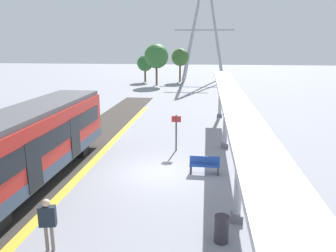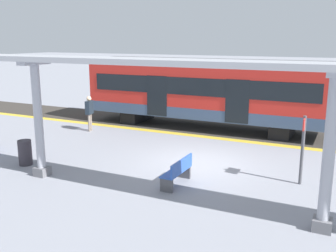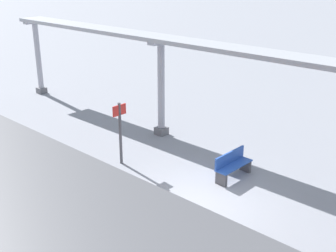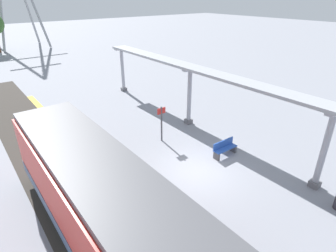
{
  "view_description": "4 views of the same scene",
  "coord_description": "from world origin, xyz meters",
  "px_view_note": "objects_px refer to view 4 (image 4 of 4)",
  "views": [
    {
      "loc": [
        2.3,
        -15.24,
        6.29
      ],
      "look_at": [
        0.15,
        3.11,
        1.65
      ],
      "focal_mm": 35.14,
      "sensor_mm": 36.0,
      "label": 1
    },
    {
      "loc": [
        12.76,
        4.87,
        4.49
      ],
      "look_at": [
        -0.23,
        -1.37,
        1.22
      ],
      "focal_mm": 41.31,
      "sensor_mm": 36.0,
      "label": 2
    },
    {
      "loc": [
        -8.39,
        -6.88,
        6.51
      ],
      "look_at": [
        0.48,
        1.33,
        2.0
      ],
      "focal_mm": 46.42,
      "sensor_mm": 36.0,
      "label": 3
    },
    {
      "loc": [
        -8.16,
        -8.27,
        8.1
      ],
      "look_at": [
        0.78,
        3.28,
        1.06
      ],
      "focal_mm": 29.57,
      "sensor_mm": 36.0,
      "label": 4
    }
  ],
  "objects_px": {
    "canopy_pillar_third": "(189,97)",
    "platform_info_sign": "(162,121)",
    "canopy_pillar_second": "(324,151)",
    "canopy_pillar_fourth": "(123,70)",
    "train_near_carriage": "(109,214)",
    "bench_near_end": "(224,148)"
  },
  "relations": [
    {
      "from": "canopy_pillar_fourth",
      "to": "platform_info_sign",
      "type": "height_order",
      "value": "canopy_pillar_fourth"
    },
    {
      "from": "canopy_pillar_fourth",
      "to": "platform_info_sign",
      "type": "xyz_separation_m",
      "value": [
        -2.94,
        -9.8,
        -0.6
      ]
    },
    {
      "from": "canopy_pillar_fourth",
      "to": "canopy_pillar_second",
      "type": "bearing_deg",
      "value": -90.0
    },
    {
      "from": "canopy_pillar_third",
      "to": "bench_near_end",
      "type": "relative_size",
      "value": 2.53
    },
    {
      "from": "canopy_pillar_third",
      "to": "platform_info_sign",
      "type": "xyz_separation_m",
      "value": [
        -2.94,
        -0.88,
        -0.6
      ]
    },
    {
      "from": "canopy_pillar_second",
      "to": "bench_near_end",
      "type": "distance_m",
      "value": 4.85
    },
    {
      "from": "canopy_pillar_second",
      "to": "platform_info_sign",
      "type": "xyz_separation_m",
      "value": [
        -2.94,
        7.89,
        -0.6
      ]
    },
    {
      "from": "canopy_pillar_third",
      "to": "platform_info_sign",
      "type": "distance_m",
      "value": 3.13
    },
    {
      "from": "canopy_pillar_fourth",
      "to": "bench_near_end",
      "type": "xyz_separation_m",
      "value": [
        -1.2,
        -13.23,
        -1.49
      ]
    },
    {
      "from": "canopy_pillar_second",
      "to": "bench_near_end",
      "type": "xyz_separation_m",
      "value": [
        -1.2,
        4.46,
        -1.49
      ]
    },
    {
      "from": "canopy_pillar_second",
      "to": "canopy_pillar_fourth",
      "type": "relative_size",
      "value": 1.0
    },
    {
      "from": "train_near_carriage",
      "to": "canopy_pillar_second",
      "type": "distance_m",
      "value": 9.4
    },
    {
      "from": "canopy_pillar_third",
      "to": "bench_near_end",
      "type": "height_order",
      "value": "canopy_pillar_third"
    },
    {
      "from": "canopy_pillar_second",
      "to": "train_near_carriage",
      "type": "bearing_deg",
      "value": 165.37
    },
    {
      "from": "train_near_carriage",
      "to": "platform_info_sign",
      "type": "distance_m",
      "value": 8.28
    },
    {
      "from": "canopy_pillar_fourth",
      "to": "platform_info_sign",
      "type": "bearing_deg",
      "value": -106.7
    },
    {
      "from": "bench_near_end",
      "to": "platform_info_sign",
      "type": "height_order",
      "value": "platform_info_sign"
    },
    {
      "from": "canopy_pillar_third",
      "to": "platform_info_sign",
      "type": "height_order",
      "value": "canopy_pillar_third"
    },
    {
      "from": "platform_info_sign",
      "to": "canopy_pillar_second",
      "type": "bearing_deg",
      "value": -69.57
    },
    {
      "from": "platform_info_sign",
      "to": "train_near_carriage",
      "type": "bearing_deg",
      "value": -138.1
    },
    {
      "from": "train_near_carriage",
      "to": "canopy_pillar_third",
      "type": "bearing_deg",
      "value": 35.13
    },
    {
      "from": "canopy_pillar_third",
      "to": "platform_info_sign",
      "type": "relative_size",
      "value": 1.73
    }
  ]
}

